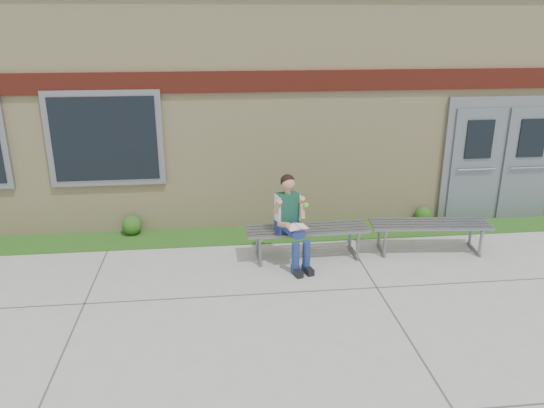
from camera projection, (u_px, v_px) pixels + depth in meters
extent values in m
plane|color=#9E9E99|center=(314.00, 310.00, 6.88)|extent=(80.00, 80.00, 0.00)
cube|color=#155017|center=(286.00, 233.00, 9.32)|extent=(16.00, 0.80, 0.02)
cube|color=beige|center=(266.00, 94.00, 11.85)|extent=(16.00, 6.00, 4.00)
cube|color=maroon|center=(285.00, 81.00, 8.81)|extent=(16.00, 0.06, 0.35)
cube|color=slate|center=(105.00, 139.00, 8.78)|extent=(1.90, 0.08, 1.60)
cube|color=black|center=(105.00, 139.00, 8.74)|extent=(1.70, 0.04, 1.40)
cube|color=slate|center=(500.00, 159.00, 9.70)|extent=(2.20, 0.08, 2.30)
cube|color=slate|center=(475.00, 166.00, 9.63)|extent=(0.92, 0.06, 2.10)
cube|color=slate|center=(527.00, 164.00, 9.74)|extent=(0.92, 0.06, 2.10)
cube|color=slate|center=(307.00, 229.00, 8.26)|extent=(1.93, 0.58, 0.04)
cube|color=slate|center=(259.00, 247.00, 8.27)|extent=(0.06, 0.53, 0.44)
cube|color=slate|center=(354.00, 242.00, 8.43)|extent=(0.06, 0.53, 0.44)
cube|color=slate|center=(430.00, 224.00, 8.48)|extent=(1.94, 0.70, 0.04)
cube|color=slate|center=(383.00, 241.00, 8.48)|extent=(0.09, 0.53, 0.43)
cube|color=slate|center=(474.00, 237.00, 8.64)|extent=(0.09, 0.53, 0.43)
cube|color=navy|center=(287.00, 225.00, 8.15)|extent=(0.38, 0.31, 0.16)
cube|color=#103E2B|center=(288.00, 207.00, 8.03)|extent=(0.35, 0.27, 0.45)
sphere|color=tan|center=(288.00, 183.00, 7.89)|extent=(0.25, 0.25, 0.21)
sphere|color=black|center=(288.00, 181.00, 7.90)|extent=(0.26, 0.26, 0.21)
cylinder|color=navy|center=(288.00, 231.00, 7.89)|extent=(0.25, 0.43, 0.15)
cylinder|color=navy|center=(299.00, 229.00, 7.95)|extent=(0.25, 0.43, 0.15)
cylinder|color=navy|center=(296.00, 258.00, 7.80)|extent=(0.12, 0.12, 0.49)
cylinder|color=navy|center=(306.00, 256.00, 7.87)|extent=(0.12, 0.12, 0.49)
cube|color=black|center=(297.00, 272.00, 7.81)|extent=(0.16, 0.27, 0.10)
cube|color=black|center=(308.00, 270.00, 7.87)|extent=(0.16, 0.27, 0.10)
cylinder|color=tan|center=(278.00, 206.00, 7.89)|extent=(0.14, 0.23, 0.26)
cylinder|color=tan|center=(300.00, 203.00, 8.02)|extent=(0.14, 0.23, 0.26)
cube|color=white|center=(297.00, 227.00, 7.78)|extent=(0.35, 0.29, 0.01)
cube|color=#E05466|center=(297.00, 227.00, 7.79)|extent=(0.35, 0.30, 0.01)
sphere|color=#63C835|center=(306.00, 205.00, 7.91)|extent=(0.08, 0.08, 0.08)
sphere|color=#155017|center=(132.00, 225.00, 9.21)|extent=(0.34, 0.34, 0.34)
sphere|color=#155017|center=(423.00, 214.00, 9.77)|extent=(0.30, 0.30, 0.30)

